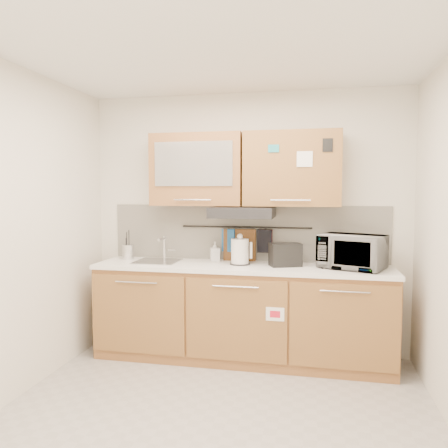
% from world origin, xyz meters
% --- Properties ---
extents(floor, '(3.20, 3.20, 0.00)m').
position_xyz_m(floor, '(0.00, 0.00, 0.00)').
color(floor, '#9E9993').
rests_on(floor, ground).
extents(ceiling, '(3.20, 3.20, 0.00)m').
position_xyz_m(ceiling, '(0.00, 0.00, 2.60)').
color(ceiling, white).
rests_on(ceiling, wall_back).
extents(wall_back, '(3.20, 0.00, 3.20)m').
position_xyz_m(wall_back, '(0.00, 1.50, 1.30)').
color(wall_back, silver).
rests_on(wall_back, ground).
extents(wall_left, '(0.00, 3.00, 3.00)m').
position_xyz_m(wall_left, '(-1.60, 0.00, 1.30)').
color(wall_left, silver).
rests_on(wall_left, ground).
extents(base_cabinet, '(2.80, 0.64, 0.88)m').
position_xyz_m(base_cabinet, '(0.00, 1.19, 0.41)').
color(base_cabinet, '#9A6336').
rests_on(base_cabinet, floor).
extents(countertop, '(2.82, 0.62, 0.04)m').
position_xyz_m(countertop, '(0.00, 1.19, 0.90)').
color(countertop, white).
rests_on(countertop, base_cabinet).
extents(backsplash, '(2.80, 0.02, 0.56)m').
position_xyz_m(backsplash, '(0.00, 1.49, 1.20)').
color(backsplash, silver).
rests_on(backsplash, countertop).
extents(upper_cabinets, '(1.82, 0.37, 0.70)m').
position_xyz_m(upper_cabinets, '(-0.00, 1.32, 1.83)').
color(upper_cabinets, '#9A6336').
rests_on(upper_cabinets, wall_back).
extents(range_hood, '(0.60, 0.46, 0.10)m').
position_xyz_m(range_hood, '(0.00, 1.25, 1.42)').
color(range_hood, black).
rests_on(range_hood, upper_cabinets).
extents(sink, '(0.42, 0.40, 0.26)m').
position_xyz_m(sink, '(-0.85, 1.21, 0.92)').
color(sink, silver).
rests_on(sink, countertop).
extents(utensil_rail, '(1.30, 0.02, 0.02)m').
position_xyz_m(utensil_rail, '(0.00, 1.45, 1.26)').
color(utensil_rail, black).
rests_on(utensil_rail, backsplash).
extents(utensil_crock, '(0.15, 0.15, 0.30)m').
position_xyz_m(utensil_crock, '(-1.20, 1.30, 1.00)').
color(utensil_crock, silver).
rests_on(utensil_crock, countertop).
extents(kettle, '(0.23, 0.22, 0.30)m').
position_xyz_m(kettle, '(-0.02, 1.22, 1.04)').
color(kettle, silver).
rests_on(kettle, countertop).
extents(toaster, '(0.33, 0.26, 0.22)m').
position_xyz_m(toaster, '(0.41, 1.21, 1.03)').
color(toaster, black).
rests_on(toaster, countertop).
extents(microwave, '(0.66, 0.56, 0.31)m').
position_xyz_m(microwave, '(1.01, 1.21, 1.07)').
color(microwave, '#999999').
rests_on(microwave, countertop).
extents(soap_bottle, '(0.12, 0.12, 0.20)m').
position_xyz_m(soap_bottle, '(-0.30, 1.38, 1.02)').
color(soap_bottle, '#999999').
rests_on(soap_bottle, countertop).
extents(cutting_board, '(0.33, 0.03, 0.40)m').
position_xyz_m(cutting_board, '(-0.06, 1.44, 1.04)').
color(cutting_board, brown).
rests_on(cutting_board, utensil_rail).
extents(oven_mitt, '(0.14, 0.06, 0.23)m').
position_xyz_m(oven_mitt, '(-0.17, 1.44, 1.13)').
color(oven_mitt, '#205895').
rests_on(oven_mitt, utensil_rail).
extents(dark_pouch, '(0.15, 0.05, 0.23)m').
position_xyz_m(dark_pouch, '(0.19, 1.44, 1.13)').
color(dark_pouch, black).
rests_on(dark_pouch, utensil_rail).
extents(pot_holder, '(0.13, 0.05, 0.16)m').
position_xyz_m(pot_holder, '(0.20, 1.44, 1.16)').
color(pot_holder, '#AB162A').
rests_on(pot_holder, utensil_rail).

